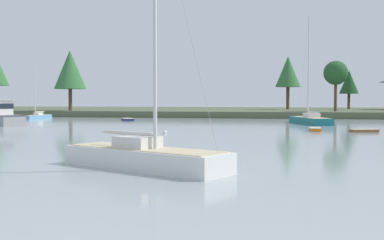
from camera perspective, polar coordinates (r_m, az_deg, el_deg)
name	(u,v)px	position (r m, az deg, el deg)	size (l,w,h in m)	color
far_shore_bank	(269,111)	(114.30, 9.10, 1.01)	(241.07, 56.68, 1.17)	#4C563D
dinghy_orange	(315,130)	(53.58, 14.40, -1.11)	(1.24, 3.00, 0.46)	orange
sailboat_white	(144,163)	(23.59, -5.71, -5.05)	(9.23, 6.33, 14.22)	white
sailboat_teal	(310,122)	(67.83, 13.83, -0.22)	(5.56, 10.20, 15.46)	#196B70
dinghy_wood	(364,131)	(52.88, 19.75, -1.23)	(3.08, 1.94, 0.42)	brown
sailboat_skyblue	(37,117)	(89.74, -17.89, 0.30)	(2.36, 6.98, 9.59)	#669ECC
dinghy_navy	(128,120)	(78.03, -7.64, 0.04)	(3.08, 3.84, 0.51)	navy
mooring_buoy_white	(165,132)	(48.29, -3.25, -1.47)	(0.43, 0.43, 0.48)	white
shore_tree_inland_b	(349,82)	(117.07, 18.12, 4.27)	(4.40, 4.40, 8.96)	brown
shore_tree_left	(336,73)	(94.34, 16.68, 5.33)	(4.53, 4.53, 9.48)	brown
shore_tree_inland_c	(288,72)	(110.88, 11.32, 5.61)	(5.66, 5.66, 11.98)	brown
shore_tree_inland_a	(70,70)	(100.04, -14.27, 5.80)	(6.36, 6.36, 12.14)	brown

